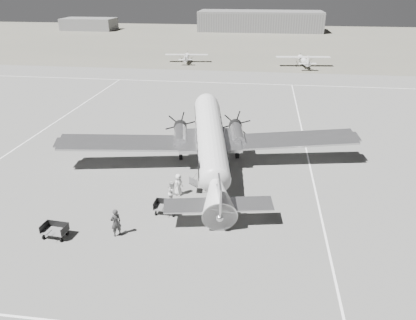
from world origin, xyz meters
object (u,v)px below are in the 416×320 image
(ramp_agent, at_px, (173,193))
(passenger, at_px, (178,184))
(light_plane_left, at_px, (187,58))
(baggage_cart_near, at_px, (166,207))
(hangar_main, at_px, (260,21))
(ground_crew, at_px, (116,223))
(light_plane_right, at_px, (303,61))
(shed_secondary, at_px, (89,24))
(dc3_airliner, at_px, (211,146))
(baggage_cart_far, at_px, (55,231))

(ramp_agent, xyz_separation_m, passenger, (0.14, 1.52, -0.05))
(light_plane_left, distance_m, baggage_cart_near, 61.53)
(hangar_main, xyz_separation_m, baggage_cart_near, (-4.52, -122.89, -2.81))
(hangar_main, distance_m, ground_crew, 126.41)
(hangar_main, distance_m, light_plane_right, 64.57)
(shed_secondary, relative_size, ground_crew, 8.83)
(light_plane_right, xyz_separation_m, ramp_agent, (-14.28, -57.70, -0.17))
(dc3_airliner, distance_m, light_plane_left, 54.88)
(hangar_main, height_order, light_plane_left, hangar_main)
(hangar_main, relative_size, light_plane_left, 4.58)
(hangar_main, height_order, ramp_agent, hangar_main)
(ground_crew, xyz_separation_m, passenger, (3.02, 6.26, -0.10))
(light_plane_left, xyz_separation_m, passenger, (10.15, -57.78, -0.03))
(light_plane_right, distance_m, passenger, 57.93)
(baggage_cart_near, bearing_deg, dc3_airliner, 72.85)
(hangar_main, distance_m, ramp_agent, 121.54)
(hangar_main, distance_m, passenger, 120.02)
(dc3_airliner, height_order, ramp_agent, dc3_airliner)
(shed_secondary, relative_size, passenger, 9.77)
(shed_secondary, relative_size, light_plane_left, 1.96)
(shed_secondary, xyz_separation_m, ground_crew, (52.84, -121.19, -0.98))
(hangar_main, relative_size, ramp_agent, 21.58)
(light_plane_left, bearing_deg, ramp_agent, -86.82)
(shed_secondary, distance_m, dc3_airliner, 124.88)
(light_plane_left, height_order, ramp_agent, ramp_agent)
(baggage_cart_near, bearing_deg, baggage_cart_far, -147.07)
(dc3_airliner, bearing_deg, passenger, -126.97)
(passenger, bearing_deg, ramp_agent, -163.01)
(passenger, bearing_deg, shed_secondary, 48.13)
(ground_crew, bearing_deg, dc3_airliner, -157.96)
(dc3_airliner, xyz_separation_m, baggage_cart_far, (-9.19, -11.35, -2.20))
(ramp_agent, bearing_deg, ground_crew, 142.12)
(hangar_main, bearing_deg, light_plane_left, -102.95)
(light_plane_right, bearing_deg, hangar_main, 92.27)
(light_plane_left, bearing_deg, hangar_main, 70.65)
(shed_secondary, relative_size, dc3_airliner, 0.64)
(dc3_airliner, xyz_separation_m, ground_crew, (-5.12, -10.57, -1.67))
(shed_secondary, distance_m, passenger, 127.79)
(dc3_airliner, distance_m, ramp_agent, 6.48)
(hangar_main, relative_size, baggage_cart_near, 24.10)
(shed_secondary, height_order, dc3_airliner, dc3_airliner)
(light_plane_left, xyz_separation_m, ground_crew, (7.13, -64.04, 0.07))
(shed_secondary, distance_m, baggage_cart_far, 131.36)
(hangar_main, relative_size, shed_secondary, 2.33)
(dc3_airliner, relative_size, baggage_cart_far, 16.22)
(hangar_main, height_order, light_plane_right, hangar_main)
(passenger, bearing_deg, light_plane_right, 8.07)
(light_plane_right, height_order, ramp_agent, light_plane_right)
(light_plane_left, height_order, ground_crew, ground_crew)
(passenger, bearing_deg, ground_crew, 176.45)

